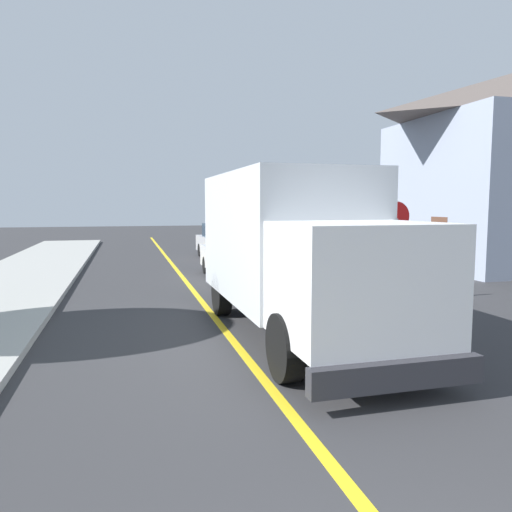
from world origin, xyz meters
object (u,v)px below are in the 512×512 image
(box_truck, at_px, (294,245))
(stop_sign, at_px, (396,231))
(parked_car_near, at_px, (235,256))
(parked_car_mid, at_px, (223,242))

(box_truck, xyz_separation_m, stop_sign, (3.64, 2.37, 0.09))
(parked_car_near, xyz_separation_m, stop_sign, (3.17, -5.18, 1.06))
(parked_car_near, relative_size, parked_car_mid, 0.99)
(stop_sign, bearing_deg, box_truck, -146.95)
(box_truck, distance_m, stop_sign, 4.35)
(box_truck, distance_m, parked_car_mid, 13.93)
(parked_car_mid, distance_m, stop_sign, 11.77)
(parked_car_mid, bearing_deg, box_truck, -95.09)
(box_truck, relative_size, parked_car_near, 1.64)
(parked_car_mid, height_order, stop_sign, stop_sign)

